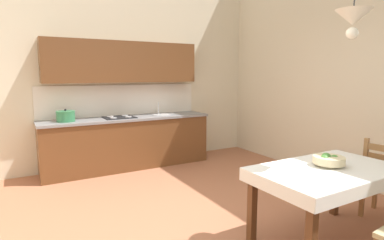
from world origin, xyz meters
TOP-DOWN VIEW (x-y plane):
  - ground_plane at (0.00, 0.00)m, footprint 5.80×6.38m
  - wall_back at (0.00, 2.95)m, footprint 5.80×0.12m
  - wall_right at (2.66, 0.00)m, footprint 0.12×6.38m
  - kitchen_cabinetry at (-0.05, 2.62)m, footprint 2.91×0.63m
  - dining_table at (0.85, -0.81)m, footprint 1.47×0.90m
  - fruit_bowl at (0.91, -0.76)m, footprint 0.30×0.30m
  - pendant_lamp at (0.98, -0.86)m, footprint 0.32×0.32m

SIDE VIEW (x-z plane):
  - ground_plane at x=0.00m, z-range -0.10..0.00m
  - dining_table at x=0.85m, z-range 0.25..1.00m
  - fruit_bowl at x=0.91m, z-range 0.75..0.87m
  - kitchen_cabinetry at x=-0.05m, z-range -0.24..1.96m
  - wall_back at x=0.00m, z-range 0.00..4.16m
  - wall_right at x=2.66m, z-range 0.00..4.16m
  - pendant_lamp at x=0.98m, z-range 1.74..2.55m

